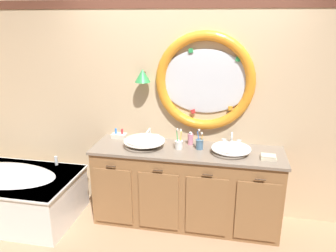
{
  "coord_description": "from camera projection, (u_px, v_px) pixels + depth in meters",
  "views": [
    {
      "loc": [
        0.54,
        -2.93,
        2.19
      ],
      "look_at": [
        -0.1,
        0.25,
        1.12
      ],
      "focal_mm": 35.23,
      "sensor_mm": 36.0,
      "label": 1
    }
  ],
  "objects": [
    {
      "name": "sink_basin_right",
      "position": [
        231.0,
        149.0,
        3.34
      ],
      "size": [
        0.4,
        0.4,
        0.11
      ],
      "color": "white",
      "rests_on": "vanity_counter"
    },
    {
      "name": "folded_hand_towel",
      "position": [
        268.0,
        157.0,
        3.22
      ],
      "size": [
        0.15,
        0.11,
        0.04
      ],
      "color": "beige",
      "rests_on": "vanity_counter"
    },
    {
      "name": "sink_basin_left",
      "position": [
        144.0,
        141.0,
        3.51
      ],
      "size": [
        0.45,
        0.45,
        0.13
      ],
      "color": "white",
      "rests_on": "vanity_counter"
    },
    {
      "name": "soap_dispenser",
      "position": [
        190.0,
        139.0,
        3.59
      ],
      "size": [
        0.06,
        0.07,
        0.15
      ],
      "color": "pink",
      "rests_on": "vanity_counter"
    },
    {
      "name": "vanity_counter",
      "position": [
        186.0,
        186.0,
        3.61
      ],
      "size": [
        2.02,
        0.6,
        0.87
      ],
      "color": "olive",
      "rests_on": "ground_plane"
    },
    {
      "name": "toiletry_basket",
      "position": [
        119.0,
        135.0,
        3.79
      ],
      "size": [
        0.17,
        0.1,
        0.11
      ],
      "color": "beige",
      "rests_on": "vanity_counter"
    },
    {
      "name": "faucet_set_left",
      "position": [
        150.0,
        135.0,
        3.72
      ],
      "size": [
        0.22,
        0.15,
        0.14
      ],
      "color": "silver",
      "rests_on": "vanity_counter"
    },
    {
      "name": "toothbrush_holder_right",
      "position": [
        200.0,
        144.0,
        3.46
      ],
      "size": [
        0.09,
        0.09,
        0.22
      ],
      "color": "slate",
      "rests_on": "vanity_counter"
    },
    {
      "name": "ground_plane",
      "position": [
        172.0,
        233.0,
        3.51
      ],
      "size": [
        14.0,
        14.0,
        0.0
      ],
      "primitive_type": "plane",
      "color": "tan"
    },
    {
      "name": "back_wall_assembly",
      "position": [
        184.0,
        100.0,
        3.64
      ],
      "size": [
        6.4,
        0.26,
        2.6
      ],
      "color": "#D6B78E",
      "rests_on": "ground_plane"
    },
    {
      "name": "toothbrush_holder_left",
      "position": [
        179.0,
        144.0,
        3.47
      ],
      "size": [
        0.09,
        0.09,
        0.22
      ],
      "color": "white",
      "rests_on": "vanity_counter"
    },
    {
      "name": "faucet_set_right",
      "position": [
        231.0,
        140.0,
        3.55
      ],
      "size": [
        0.21,
        0.15,
        0.15
      ],
      "color": "silver",
      "rests_on": "vanity_counter"
    },
    {
      "name": "bathtub",
      "position": [
        7.0,
        191.0,
        3.73
      ],
      "size": [
        1.6,
        0.89,
        0.62
      ],
      "color": "white",
      "rests_on": "ground_plane"
    }
  ]
}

